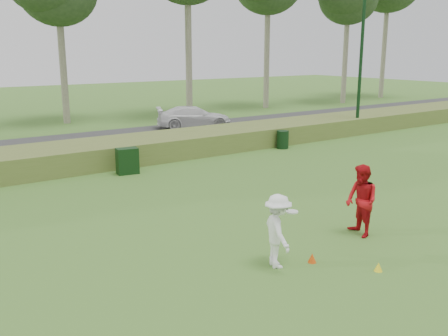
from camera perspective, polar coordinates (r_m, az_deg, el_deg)
ground at (r=11.88m, az=11.30°, el=-9.82°), size 120.00×120.00×0.00m
reed_strip at (r=21.45m, az=-12.35°, el=1.86°), size 80.00×3.00×0.90m
park_road at (r=26.14m, az=-16.59°, el=2.72°), size 80.00×6.00×0.06m
lamp_post at (r=28.74m, az=15.58°, el=14.86°), size 0.70×0.70×8.18m
player_white at (r=10.90m, az=6.17°, el=-7.17°), size 1.00×1.20×1.63m
player_red at (r=13.05m, az=15.43°, el=-3.63°), size 0.91×1.05×1.84m
cone_orange at (r=11.45m, az=10.04°, el=-10.09°), size 0.19×0.19×0.21m
cone_yellow at (r=11.37m, az=17.23°, el=-10.74°), size 0.18×0.18×0.20m
utility_cabinet at (r=19.30m, az=-10.99°, el=0.80°), size 0.86×0.61×0.99m
trash_bin at (r=24.02m, az=6.72°, el=3.24°), size 0.72×0.72×0.85m
car_right at (r=29.90m, az=-3.45°, el=5.84°), size 4.75×3.40×1.28m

